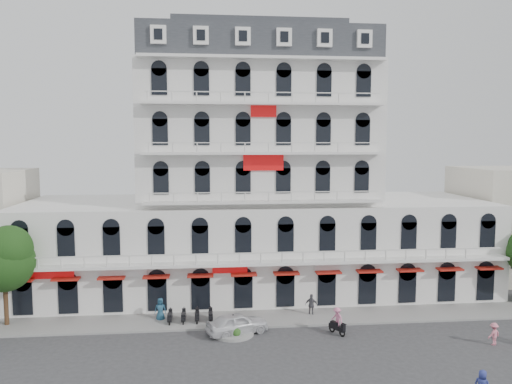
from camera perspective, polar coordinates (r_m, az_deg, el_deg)
The scene contains 11 objects.
ground at distance 34.70m, azimuth 3.18°, elevation -19.40°, with size 120.00×120.00×0.00m, color #38383A.
sidewalk at distance 42.92m, azimuth 1.28°, elevation -14.26°, with size 53.00×4.00×0.16m, color gray.
main_building at distance 49.53m, azimuth 0.05°, elevation 0.16°, with size 45.00×15.00×25.80m.
traffic_island at distance 39.82m, azimuth -2.63°, elevation -15.61°, with size 3.20×3.20×1.60m.
parked_scooter_row at distance 42.51m, azimuth -7.50°, elevation -14.62°, with size 4.40×1.80×1.10m, color black, non-canonical shape.
tree_west_inner at distance 44.53m, azimuth -26.83°, elevation -6.64°, with size 4.76×4.76×8.25m.
parked_car at distance 39.79m, azimuth -2.16°, elevation -14.76°, with size 1.94×4.82×1.64m, color silver.
rider_center at distance 40.01m, azimuth 9.26°, elevation -14.24°, with size 1.08×1.53×2.14m.
pedestrian_left at distance 43.00m, azimuth -10.88°, elevation -13.06°, with size 0.95×0.62×1.95m, color navy.
pedestrian_mid at distance 43.71m, azimuth 6.36°, elevation -12.72°, with size 1.11×0.46×1.89m, color #4D4D53.
pedestrian_right at distance 41.53m, azimuth 25.54°, elevation -14.42°, with size 1.06×0.61×1.64m, color pink.
Camera 1 is at (-4.89, -31.07, 14.67)m, focal length 35.00 mm.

